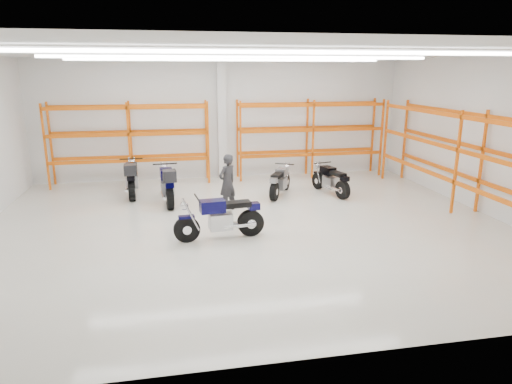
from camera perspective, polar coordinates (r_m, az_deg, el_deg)
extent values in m
plane|color=beige|center=(12.39, -1.02, -4.20)|extent=(14.00, 14.00, 0.00)
cube|color=silver|center=(17.74, -4.37, 9.04)|extent=(14.00, 0.02, 4.50)
cube|color=silver|center=(6.15, 8.37, -2.39)|extent=(14.00, 0.02, 4.50)
cube|color=silver|center=(14.72, 27.07, 6.25)|extent=(0.02, 12.00, 4.50)
cube|color=white|center=(11.71, -1.13, 17.08)|extent=(14.00, 12.00, 0.02)
cube|color=white|center=(8.76, 2.30, 17.13)|extent=(10.00, 0.22, 0.10)
cube|color=white|center=(12.20, -1.54, 16.52)|extent=(10.00, 0.22, 0.10)
cube|color=white|center=(15.17, -3.43, 16.20)|extent=(10.00, 0.22, 0.10)
cylinder|color=black|center=(11.25, -8.64, -4.66)|extent=(0.66, 0.20, 0.65)
cylinder|color=black|center=(11.56, -0.69, -3.88)|extent=(0.68, 0.26, 0.67)
cylinder|color=silver|center=(11.25, -8.64, -4.66)|extent=(0.23, 0.17, 0.22)
cylinder|color=silver|center=(11.56, -0.69, -3.88)|extent=(0.26, 0.24, 0.24)
cube|color=#0B0937|center=(11.14, -8.70, -3.09)|extent=(0.40, 0.20, 0.06)
cube|color=#B7B7BC|center=(11.34, -4.46, -3.67)|extent=(0.60, 0.44, 0.41)
cube|color=#A5A5AA|center=(11.46, -2.45, -4.00)|extent=(0.76, 0.21, 0.09)
cube|color=#0B0937|center=(11.18, -5.47, -1.77)|extent=(0.64, 0.43, 0.30)
cube|color=black|center=(11.31, -2.48, -1.52)|extent=(0.74, 0.40, 0.13)
cube|color=#0B0937|center=(11.45, -0.28, -1.75)|extent=(0.30, 0.27, 0.17)
cylinder|color=black|center=(11.05, -7.36, -0.75)|extent=(0.12, 0.75, 0.04)
sphere|color=silver|center=(11.05, -8.98, -1.73)|extent=(0.20, 0.20, 0.20)
cylinder|color=silver|center=(11.32, -2.02, -4.25)|extent=(0.81, 0.18, 0.10)
cylinder|color=black|center=(16.73, -15.14, 1.53)|extent=(0.17, 0.67, 0.66)
cylinder|color=black|center=(15.13, -15.25, 0.16)|extent=(0.23, 0.69, 0.68)
cylinder|color=silver|center=(16.73, -15.14, 1.53)|extent=(0.17, 0.23, 0.22)
cylinder|color=silver|center=(15.13, -15.25, 0.16)|extent=(0.23, 0.25, 0.24)
cube|color=black|center=(16.66, -15.22, 2.63)|extent=(0.19, 0.40, 0.07)
cube|color=#B7B7BC|center=(15.87, -15.22, 1.30)|extent=(0.42, 0.59, 0.42)
cube|color=#A5A5AA|center=(15.49, -15.22, 0.55)|extent=(0.17, 0.77, 0.09)
cube|color=black|center=(15.97, -15.31, 2.91)|extent=(0.41, 0.63, 0.31)
cube|color=black|center=(15.37, -15.36, 2.45)|extent=(0.37, 0.74, 0.13)
cube|color=black|center=(14.94, -15.37, 1.75)|extent=(0.26, 0.30, 0.18)
cylinder|color=black|center=(16.29, -15.35, 4.01)|extent=(0.77, 0.08, 0.04)
sphere|color=silver|center=(16.65, -15.28, 3.62)|extent=(0.21, 0.21, 0.21)
cylinder|color=silver|center=(15.45, -15.88, 0.47)|extent=(0.14, 0.83, 0.10)
cube|color=black|center=(14.75, -15.46, 2.72)|extent=(0.39, 0.44, 0.33)
cylinder|color=black|center=(15.56, -11.25, 0.79)|extent=(0.19, 0.67, 0.67)
cylinder|color=black|center=(13.95, -10.70, -0.78)|extent=(0.26, 0.70, 0.69)
cylinder|color=silver|center=(15.56, -11.25, 0.79)|extent=(0.17, 0.23, 0.22)
cylinder|color=silver|center=(13.95, -10.70, -0.78)|extent=(0.24, 0.26, 0.24)
cube|color=#040244|center=(15.49, -11.31, 1.98)|extent=(0.20, 0.41, 0.07)
cube|color=#B7B7BC|center=(14.69, -11.00, 0.50)|extent=(0.45, 0.61, 0.42)
cube|color=#A5A5AA|center=(14.31, -10.84, -0.34)|extent=(0.20, 0.79, 0.09)
cube|color=#040244|center=(14.79, -11.15, 2.26)|extent=(0.43, 0.65, 0.31)
cube|color=black|center=(14.18, -10.94, 1.74)|extent=(0.39, 0.76, 0.13)
cube|color=#040244|center=(13.75, -10.76, 0.95)|extent=(0.27, 0.31, 0.18)
cylinder|color=black|center=(15.11, -11.32, 3.47)|extent=(0.78, 0.11, 0.04)
sphere|color=silver|center=(15.47, -11.38, 3.06)|extent=(0.21, 0.21, 0.21)
cylinder|color=silver|center=(14.26, -11.53, -0.44)|extent=(0.17, 0.84, 0.10)
cube|color=black|center=(13.56, -10.76, 2.00)|extent=(0.41, 0.45, 0.33)
cylinder|color=black|center=(16.00, 3.79, 1.26)|extent=(0.38, 0.56, 0.57)
cylinder|color=black|center=(14.66, 2.31, 0.04)|extent=(0.44, 0.60, 0.59)
cylinder|color=silver|center=(16.00, 3.79, 1.26)|extent=(0.21, 0.23, 0.19)
cylinder|color=silver|center=(14.66, 2.31, 0.04)|extent=(0.27, 0.28, 0.21)
cube|color=gray|center=(15.93, 3.81, 2.27)|extent=(0.30, 0.37, 0.06)
cube|color=#B7B7BC|center=(15.27, 3.06, 1.06)|extent=(0.55, 0.60, 0.36)
cube|color=#A5A5AA|center=(14.96, 2.67, 0.38)|extent=(0.43, 0.64, 0.08)
cube|color=gray|center=(15.35, 3.25, 2.52)|extent=(0.55, 0.63, 0.27)
cube|color=black|center=(14.85, 2.69, 2.10)|extent=(0.56, 0.69, 0.11)
cube|color=gray|center=(14.49, 2.23, 1.47)|extent=(0.31, 0.32, 0.15)
cylinder|color=black|center=(15.61, 3.59, 3.52)|extent=(0.60, 0.36, 0.03)
sphere|color=silver|center=(15.92, 3.86, 3.17)|extent=(0.18, 0.18, 0.18)
cylinder|color=silver|center=(14.96, 2.06, 0.40)|extent=(0.43, 0.67, 0.09)
cylinder|color=black|center=(16.24, 7.73, 1.38)|extent=(0.27, 0.59, 0.58)
cylinder|color=black|center=(15.09, 10.78, 0.24)|extent=(0.33, 0.63, 0.60)
cylinder|color=silver|center=(16.24, 7.73, 1.38)|extent=(0.18, 0.22, 0.19)
cylinder|color=silver|center=(15.09, 10.78, 0.24)|extent=(0.24, 0.26, 0.21)
cube|color=black|center=(16.18, 7.77, 2.39)|extent=(0.23, 0.38, 0.06)
cube|color=#B7B7BC|center=(15.61, 9.28, 1.21)|extent=(0.47, 0.58, 0.37)
cube|color=#A5A5AA|center=(15.34, 10.06, 0.56)|extent=(0.29, 0.69, 0.08)
cube|color=black|center=(15.67, 8.97, 2.66)|extent=(0.46, 0.61, 0.27)
cube|color=black|center=(15.24, 10.13, 2.26)|extent=(0.45, 0.70, 0.12)
cube|color=black|center=(14.94, 11.04, 1.65)|extent=(0.27, 0.30, 0.16)
cylinder|color=black|center=(15.89, 8.32, 3.64)|extent=(0.66, 0.21, 0.03)
sphere|color=silver|center=(16.16, 7.73, 3.29)|extent=(0.18, 0.18, 0.18)
cylinder|color=silver|center=(15.23, 9.67, 0.46)|extent=(0.28, 0.73, 0.09)
imported|color=#232326|center=(13.51, -3.61, 1.17)|extent=(0.74, 0.70, 1.71)
cube|color=white|center=(17.56, -4.30, 8.98)|extent=(0.32, 0.32, 4.50)
cube|color=#DE5419|center=(18.11, -24.25, 5.50)|extent=(0.07, 0.07, 3.00)
cube|color=#DE5419|center=(17.34, -24.84, 5.07)|extent=(0.07, 0.07, 3.00)
cube|color=#DE5419|center=(17.66, -15.36, 6.08)|extent=(0.07, 0.07, 3.00)
cube|color=#DE5419|center=(16.88, -15.56, 5.67)|extent=(0.07, 0.07, 3.00)
cube|color=#DE5419|center=(17.66, -6.22, 6.52)|extent=(0.07, 0.07, 3.00)
cube|color=#DE5419|center=(16.87, -6.00, 6.13)|extent=(0.07, 0.07, 3.00)
cube|color=#DE5419|center=(17.75, -15.24, 4.28)|extent=(5.60, 0.07, 0.12)
cube|color=#DE5419|center=(16.97, -15.43, 3.79)|extent=(5.60, 0.07, 0.12)
cube|color=#DE5419|center=(17.61, -15.45, 7.28)|extent=(5.60, 0.07, 0.12)
cube|color=#DE5419|center=(16.82, -15.65, 6.93)|extent=(5.60, 0.07, 0.12)
cube|color=#DE5419|center=(17.52, -15.66, 10.32)|extent=(5.60, 0.07, 0.12)
cube|color=#DE5419|center=(16.73, -15.88, 10.10)|extent=(5.60, 0.07, 0.12)
cube|color=#DE5419|center=(17.79, -2.34, 6.65)|extent=(0.07, 0.07, 3.00)
cube|color=#DE5419|center=(17.01, -1.95, 6.27)|extent=(0.07, 0.07, 3.00)
cube|color=#DE5419|center=(18.40, 6.37, 6.85)|extent=(0.07, 0.07, 3.00)
cube|color=#DE5419|center=(17.65, 7.13, 6.48)|extent=(0.07, 0.07, 3.00)
cube|color=#DE5419|center=(19.40, 14.37, 6.90)|extent=(0.07, 0.07, 3.00)
cube|color=#DE5419|center=(18.69, 15.39, 6.53)|extent=(0.07, 0.07, 3.00)
cube|color=#DE5419|center=(18.49, 6.32, 5.13)|extent=(5.60, 0.07, 0.12)
cube|color=#DE5419|center=(17.74, 7.07, 4.69)|extent=(5.60, 0.07, 0.12)
cube|color=#DE5419|center=(18.35, 6.41, 8.01)|extent=(5.60, 0.07, 0.12)
cube|color=#DE5419|center=(17.60, 7.17, 7.69)|extent=(5.60, 0.07, 0.12)
cube|color=#DE5419|center=(18.26, 6.49, 10.93)|extent=(5.60, 0.07, 0.12)
cube|color=#DE5419|center=(17.50, 7.27, 10.74)|extent=(5.60, 0.07, 0.12)
cube|color=#DE5419|center=(14.76, 26.36, 3.38)|extent=(0.07, 0.07, 3.00)
cube|color=#DE5419|center=(14.29, 23.78, 3.34)|extent=(0.07, 0.07, 3.00)
cube|color=#DE5419|center=(18.49, 18.08, 6.25)|extent=(0.07, 0.07, 3.00)
cube|color=#DE5419|center=(18.12, 15.84, 6.25)|extent=(0.07, 0.07, 3.00)
cube|color=#DE5419|center=(14.86, 26.11, 1.26)|extent=(0.07, 9.00, 0.12)
cube|color=#DE5419|center=(14.40, 23.55, 1.15)|extent=(0.07, 9.00, 0.12)
cube|color=#DE5419|center=(14.70, 26.52, 4.81)|extent=(0.07, 9.00, 0.12)
cube|color=#DE5419|center=(14.23, 23.94, 4.82)|extent=(0.07, 9.00, 0.12)
cube|color=#DE5419|center=(14.59, 26.95, 8.43)|extent=(0.07, 9.00, 0.12)
cube|color=#DE5419|center=(14.12, 24.34, 8.56)|extent=(0.07, 9.00, 0.12)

